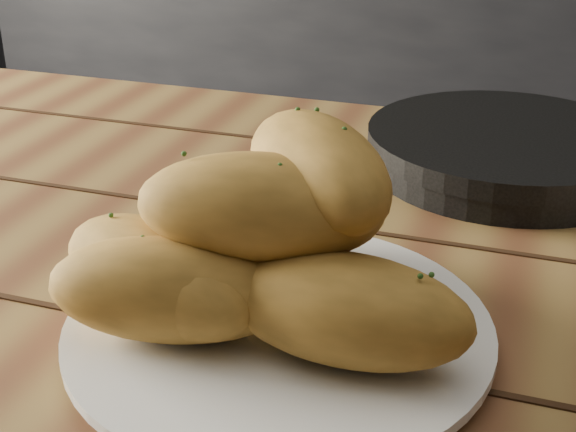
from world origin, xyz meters
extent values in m
cube|color=black|center=(0.00, 1.70, 0.45)|extent=(2.80, 0.60, 0.90)
cube|color=olive|center=(0.07, -0.08, 0.73)|extent=(1.53, 0.94, 0.04)
cylinder|color=brown|center=(-0.58, 0.27, 0.35)|extent=(0.07, 0.07, 0.71)
cylinder|color=white|center=(0.04, -0.17, 0.76)|extent=(0.27, 0.27, 0.01)
cylinder|color=white|center=(0.04, -0.17, 0.76)|extent=(0.30, 0.30, 0.01)
ellipsoid|color=#C18A35|center=(-0.02, -0.21, 0.80)|extent=(0.18, 0.11, 0.07)
ellipsoid|color=#C18A35|center=(0.09, -0.20, 0.80)|extent=(0.16, 0.08, 0.07)
ellipsoid|color=#C18A35|center=(0.03, -0.11, 0.80)|extent=(0.08, 0.16, 0.07)
ellipsoid|color=#C18A35|center=(0.03, -0.18, 0.86)|extent=(0.18, 0.11, 0.07)
ellipsoid|color=#C18A35|center=(0.05, -0.14, 0.87)|extent=(0.16, 0.16, 0.07)
ellipsoid|color=#C18A35|center=(-0.04, -0.20, 0.80)|extent=(0.19, 0.13, 0.07)
cylinder|color=black|center=(0.16, 0.21, 0.77)|extent=(0.28, 0.28, 0.03)
cylinder|color=black|center=(0.16, 0.21, 0.79)|extent=(0.29, 0.29, 0.02)
camera|label=1|loc=(0.20, -0.62, 1.08)|focal=50.00mm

